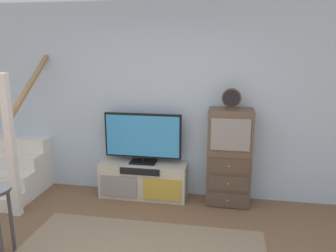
{
  "coord_description": "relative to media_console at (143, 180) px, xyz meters",
  "views": [
    {
      "loc": [
        0.82,
        -2.09,
        2.09
      ],
      "look_at": [
        0.1,
        1.95,
        1.12
      ],
      "focal_mm": 35.56,
      "sensor_mm": 36.0,
      "label": 1
    }
  ],
  "objects": [
    {
      "name": "back_wall",
      "position": [
        0.3,
        0.27,
        1.1
      ],
      "size": [
        6.4,
        0.12,
        2.7
      ],
      "primitive_type": "cube",
      "color": "#A8BCD1",
      "rests_on": "ground_plane"
    },
    {
      "name": "side_cabinet",
      "position": [
        1.19,
        0.01,
        0.4
      ],
      "size": [
        0.58,
        0.38,
        1.31
      ],
      "color": "brown",
      "rests_on": "ground_plane"
    },
    {
      "name": "media_console",
      "position": [
        0.0,
        0.0,
        0.0
      ],
      "size": [
        1.23,
        0.38,
        0.5
      ],
      "color": "#BCB29E",
      "rests_on": "ground_plane"
    },
    {
      "name": "television",
      "position": [
        0.0,
        0.02,
        0.63
      ],
      "size": [
        1.08,
        0.22,
        0.71
      ],
      "color": "black",
      "rests_on": "media_console"
    },
    {
      "name": "staircase",
      "position": [
        -1.94,
        0.01,
        0.12
      ],
      "size": [
        1.0,
        1.36,
        2.2
      ],
      "color": "silver",
      "rests_on": "ground_plane"
    },
    {
      "name": "desk_clock",
      "position": [
        1.18,
        -0.0,
        1.2
      ],
      "size": [
        0.25,
        0.08,
        0.27
      ],
      "color": "#4C3823",
      "rests_on": "side_cabinet"
    }
  ]
}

